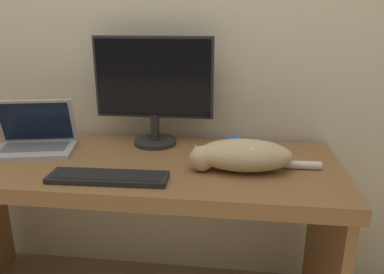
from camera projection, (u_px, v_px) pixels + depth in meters
wall_back at (147, 20)px, 1.72m from camera, size 6.40×0.06×2.60m
desk at (132, 193)px, 1.58m from camera, size 1.69×0.64×0.75m
monitor at (154, 87)px, 1.65m from camera, size 0.53×0.19×0.48m
laptop at (35, 141)px, 1.63m from camera, size 0.37×0.28×0.22m
external_keyboard at (108, 177)px, 1.34m from camera, size 0.43×0.13×0.02m
cat at (241, 155)px, 1.42m from camera, size 0.50×0.19×0.12m
small_toy at (234, 142)px, 1.67m from camera, size 0.05×0.05×0.05m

